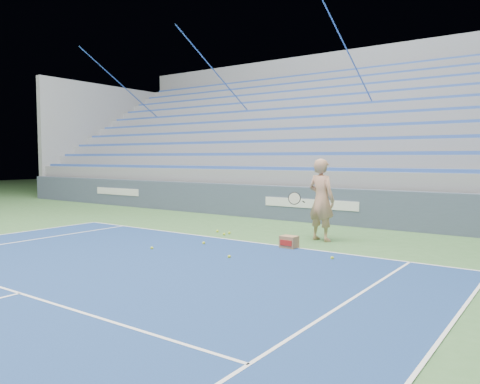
% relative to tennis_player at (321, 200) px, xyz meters
% --- Properties ---
extents(sponsor_barrier, '(30.00, 0.32, 1.10)m').
position_rel_tennis_player_xyz_m(sponsor_barrier, '(-1.65, 2.79, -0.45)').
color(sponsor_barrier, '#3F4C61').
rests_on(sponsor_barrier, ground).
extents(bleachers, '(31.00, 9.15, 7.30)m').
position_rel_tennis_player_xyz_m(bleachers, '(-1.66, 8.51, 1.36)').
color(bleachers, gray).
rests_on(bleachers, ground).
extents(tennis_player, '(1.01, 0.93, 2.00)m').
position_rel_tennis_player_xyz_m(tennis_player, '(0.00, 0.00, 0.00)').
color(tennis_player, tan).
rests_on(tennis_player, ground).
extents(ball_box, '(0.37, 0.30, 0.28)m').
position_rel_tennis_player_xyz_m(ball_box, '(-0.16, -1.28, -0.86)').
color(ball_box, '#936C47').
rests_on(ball_box, ground).
extents(tennis_ball_0, '(0.07, 0.07, 0.07)m').
position_rel_tennis_player_xyz_m(tennis_ball_0, '(-2.84, -0.47, -0.96)').
color(tennis_ball_0, '#CBDD2D').
rests_on(tennis_ball_0, ground).
extents(tennis_ball_1, '(0.07, 0.07, 0.07)m').
position_rel_tennis_player_xyz_m(tennis_ball_1, '(-1.99, -2.05, -0.96)').
color(tennis_ball_1, '#CBDD2D').
rests_on(tennis_ball_1, ground).
extents(tennis_ball_2, '(0.07, 0.07, 0.07)m').
position_rel_tennis_player_xyz_m(tennis_ball_2, '(-0.61, -2.91, -0.96)').
color(tennis_ball_2, '#CBDD2D').
rests_on(tennis_ball_2, ground).
extents(tennis_ball_3, '(0.07, 0.07, 0.07)m').
position_rel_tennis_player_xyz_m(tennis_ball_3, '(-2.53, -3.18, -0.96)').
color(tennis_ball_3, '#CBDD2D').
rests_on(tennis_ball_3, ground).
extents(tennis_ball_4, '(0.07, 0.07, 0.07)m').
position_rel_tennis_player_xyz_m(tennis_ball_4, '(1.12, -1.81, -0.96)').
color(tennis_ball_4, '#CBDD2D').
rests_on(tennis_ball_4, ground).
extents(tennis_ball_5, '(0.07, 0.07, 0.07)m').
position_rel_tennis_player_xyz_m(tennis_ball_5, '(-2.40, -0.52, -0.96)').
color(tennis_ball_5, '#CBDD2D').
rests_on(tennis_ball_5, ground).
extents(tennis_ball_6, '(0.07, 0.07, 0.07)m').
position_rel_tennis_player_xyz_m(tennis_ball_6, '(-2.40, -0.74, -0.96)').
color(tennis_ball_6, '#CBDD2D').
rests_on(tennis_ball_6, ground).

